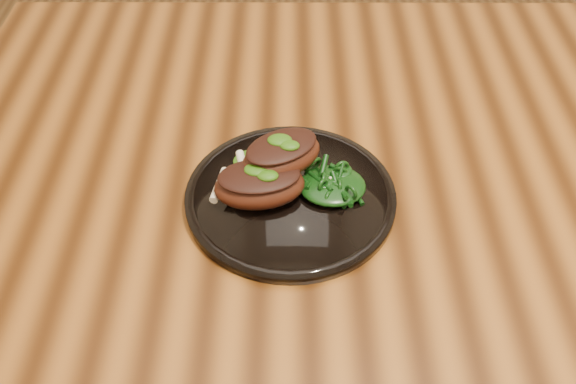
# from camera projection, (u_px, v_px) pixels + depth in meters

# --- Properties ---
(desk) EXTENTS (1.60, 0.80, 0.75)m
(desk) POSITION_uv_depth(u_px,v_px,m) (495.00, 190.00, 0.94)
(desk) COLOR #381A07
(desk) RESTS_ON ground
(plate) EXTENTS (0.26, 0.26, 0.02)m
(plate) POSITION_uv_depth(u_px,v_px,m) (291.00, 197.00, 0.80)
(plate) COLOR black
(plate) RESTS_ON desk
(lamb_chop_front) EXTENTS (0.12, 0.09, 0.05)m
(lamb_chop_front) POSITION_uv_depth(u_px,v_px,m) (259.00, 184.00, 0.77)
(lamb_chop_front) COLOR #42190C
(lamb_chop_front) RESTS_ON plate
(lamb_chop_back) EXTENTS (0.12, 0.11, 0.05)m
(lamb_chop_back) POSITION_uv_depth(u_px,v_px,m) (281.00, 154.00, 0.79)
(lamb_chop_back) COLOR #42190C
(lamb_chop_back) RESTS_ON plate
(herb_smear) EXTENTS (0.08, 0.06, 0.01)m
(herb_smear) POSITION_uv_depth(u_px,v_px,m) (265.00, 161.00, 0.83)
(herb_smear) COLOR #194006
(herb_smear) RESTS_ON plate
(greens_heap) EXTENTS (0.08, 0.08, 0.03)m
(greens_heap) POSITION_uv_depth(u_px,v_px,m) (332.00, 182.00, 0.79)
(greens_heap) COLOR black
(greens_heap) RESTS_ON plate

